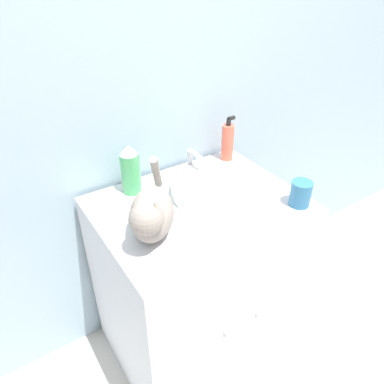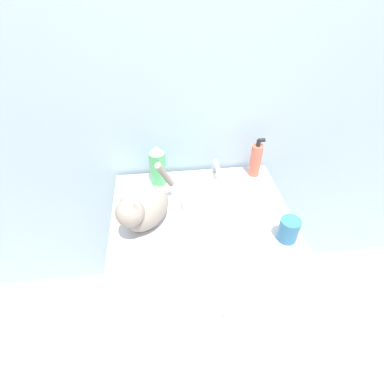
{
  "view_description": "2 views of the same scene",
  "coord_description": "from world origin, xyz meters",
  "views": [
    {
      "loc": [
        -0.65,
        -0.66,
        1.65
      ],
      "look_at": [
        -0.04,
        0.28,
        0.9
      ],
      "focal_mm": 35.0,
      "sensor_mm": 36.0,
      "label": 1
    },
    {
      "loc": [
        -0.15,
        -0.66,
        1.72
      ],
      "look_at": [
        -0.04,
        0.27,
        0.95
      ],
      "focal_mm": 28.0,
      "sensor_mm": 36.0,
      "label": 2
    }
  ],
  "objects": [
    {
      "name": "cup",
      "position": [
        0.31,
        0.09,
        0.88
      ],
      "size": [
        0.08,
        0.08,
        0.1
      ],
      "color": "teal",
      "rests_on": "vanity_cabinet"
    },
    {
      "name": "wall_back",
      "position": [
        0.0,
        0.64,
        1.25
      ],
      "size": [
        6.0,
        0.05,
        2.5
      ],
      "color": "#9EB7C6",
      "rests_on": "ground_plane"
    },
    {
      "name": "cat",
      "position": [
        -0.24,
        0.23,
        0.92
      ],
      "size": [
        0.26,
        0.32,
        0.24
      ],
      "rotation": [
        0.0,
        0.0,
        -2.19
      ],
      "color": "gray",
      "rests_on": "vanity_cabinet"
    },
    {
      "name": "vanity_cabinet",
      "position": [
        0.0,
        0.3,
        0.41
      ],
      "size": [
        0.77,
        0.61,
        0.83
      ],
      "color": "silver",
      "rests_on": "ground_plane"
    },
    {
      "name": "soap_bottle",
      "position": [
        0.3,
        0.52,
        0.91
      ],
      "size": [
        0.06,
        0.05,
        0.2
      ],
      "color": "#EF6047",
      "rests_on": "vanity_cabinet"
    },
    {
      "name": "ground_plane",
      "position": [
        0.0,
        0.0,
        0.0
      ],
      "size": [
        8.0,
        8.0,
        0.0
      ],
      "primitive_type": "plane",
      "color": "beige"
    },
    {
      "name": "sink_basin",
      "position": [
        0.1,
        0.32,
        0.85
      ],
      "size": [
        0.36,
        0.36,
        0.04
      ],
      "color": "white",
      "rests_on": "vanity_cabinet"
    },
    {
      "name": "spray_bottle",
      "position": [
        -0.17,
        0.51,
        0.93
      ],
      "size": [
        0.08,
        0.08,
        0.2
      ],
      "color": "#4CB266",
      "rests_on": "vanity_cabinet"
    },
    {
      "name": "faucet",
      "position": [
        0.1,
        0.51,
        0.88
      ],
      "size": [
        0.14,
        0.11,
        0.11
      ],
      "color": "silver",
      "rests_on": "vanity_cabinet"
    }
  ]
}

